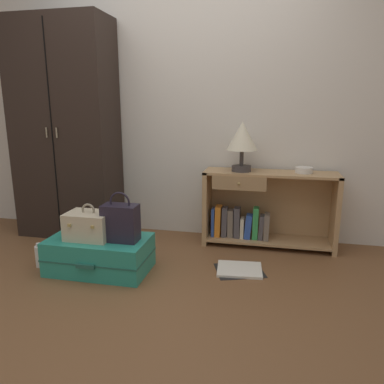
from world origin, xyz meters
The scene contains 11 objects.
ground_plane centered at (0.00, 0.00, 0.00)m, with size 9.00×9.00×0.00m, color brown.
back_wall centered at (0.00, 1.50, 1.30)m, with size 6.40×0.10×2.60m, color silver.
wardrobe centered at (-1.10, 1.20, 1.01)m, with size 0.93×0.47×2.02m.
bookshelf centered at (0.76, 1.27, 0.33)m, with size 1.16×0.34×0.68m.
table_lamp centered at (0.56, 1.24, 0.97)m, with size 0.27×0.27×0.43m.
bowl centered at (1.10, 1.28, 0.70)m, with size 0.15×0.15×0.05m, color silver.
suitcase_large centered at (-0.44, 0.44, 0.13)m, with size 0.77×0.46×0.26m.
train_case centered at (-0.50, 0.43, 0.37)m, with size 0.33×0.25×0.27m.
handbag centered at (-0.25, 0.43, 0.41)m, with size 0.26×0.15×0.37m.
bottle centered at (-0.93, 0.41, 0.09)m, with size 0.07×0.07×0.19m.
open_book_on_floor centered at (0.62, 0.67, 0.01)m, with size 0.43×0.39×0.02m.
Camera 1 is at (0.83, -1.99, 1.25)m, focal length 34.49 mm.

